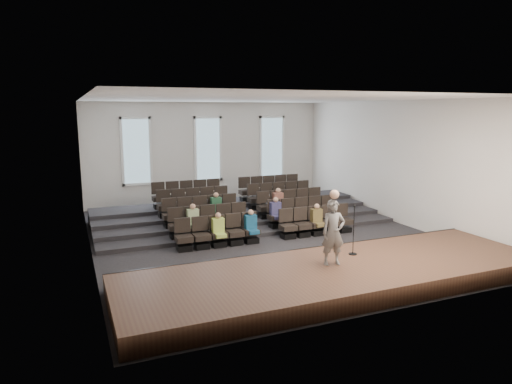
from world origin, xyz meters
The scene contains 14 objects.
ground centered at (0.00, 0.00, 0.00)m, with size 14.00×14.00×0.00m, color black.
ceiling centered at (0.00, 0.00, 5.01)m, with size 12.00×14.00×0.02m, color white.
wall_back centered at (0.00, 7.02, 2.50)m, with size 12.00×0.04×5.00m, color silver.
wall_front centered at (0.00, -7.02, 2.50)m, with size 12.00×0.04×5.00m, color silver.
wall_left centered at (-6.02, 0.00, 2.50)m, with size 0.04×14.00×5.00m, color silver.
wall_right centered at (6.02, 0.00, 2.50)m, with size 0.04×14.00×5.00m, color silver.
stage centered at (0.00, -5.10, 0.25)m, with size 11.80×3.60×0.50m, color #472E1E.
stage_lip centered at (0.00, -3.33, 0.25)m, with size 11.80×0.06×0.52m, color black.
risers centered at (0.00, 3.17, 0.20)m, with size 11.80×4.80×0.60m.
seating_rows centered at (0.00, 1.54, 0.68)m, with size 6.80×4.70×1.67m.
windows centered at (0.00, 6.95, 2.70)m, with size 8.44×0.10×3.24m.
audience centered at (-0.36, 0.30, 0.81)m, with size 4.85×2.64×1.10m.
speaker centered at (-0.08, -4.90, 1.39)m, with size 0.65×0.42×1.77m, color #615F5C.
mic_stand centered at (0.93, -4.37, 0.93)m, with size 0.24×0.24×1.45m.
Camera 1 is at (-6.52, -15.00, 4.62)m, focal length 32.00 mm.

